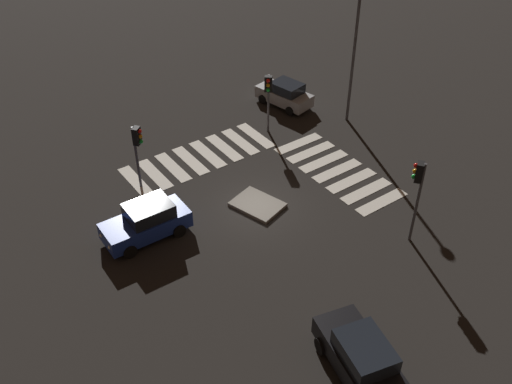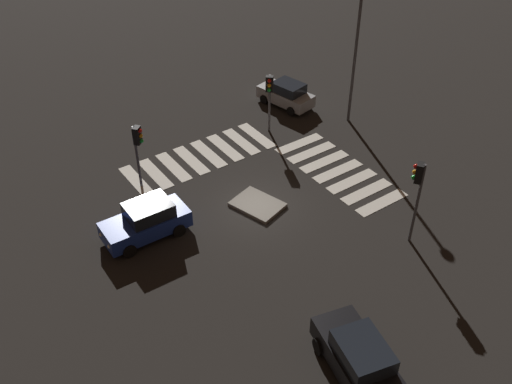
# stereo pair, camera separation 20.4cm
# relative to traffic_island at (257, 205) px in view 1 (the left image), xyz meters

# --- Properties ---
(ground_plane) EXTENTS (80.00, 80.00, 0.00)m
(ground_plane) POSITION_rel_traffic_island_xyz_m (-0.05, 0.13, -0.09)
(ground_plane) COLOR black
(traffic_island) EXTENTS (2.91, 2.49, 0.18)m
(traffic_island) POSITION_rel_traffic_island_xyz_m (0.00, 0.00, 0.00)
(traffic_island) COLOR gray
(traffic_island) RESTS_ON ground
(car_black) EXTENTS (4.55, 2.77, 1.87)m
(car_black) POSITION_rel_traffic_island_xyz_m (-10.36, 2.76, 0.83)
(car_black) COLOR black
(car_black) RESTS_ON ground
(car_blue) EXTENTS (2.04, 4.23, 1.82)m
(car_blue) POSITION_rel_traffic_island_xyz_m (1.21, 5.63, 0.81)
(car_blue) COLOR #1E389E
(car_blue) RESTS_ON ground
(car_silver) EXTENTS (4.01, 2.37, 1.65)m
(car_silver) POSITION_rel_traffic_island_xyz_m (7.61, -7.67, 0.72)
(car_silver) COLOR #9EA0A5
(car_silver) RESTS_ON ground
(traffic_light_east) EXTENTS (0.53, 0.54, 3.78)m
(traffic_light_east) POSITION_rel_traffic_island_xyz_m (5.51, -4.74, 2.78)
(traffic_light_east) COLOR #47474C
(traffic_light_east) RESTS_ON ground
(traffic_light_south) EXTENTS (0.53, 0.54, 4.42)m
(traffic_light_south) POSITION_rel_traffic_island_xyz_m (-6.22, -4.36, 3.26)
(traffic_light_south) COLOR #47474C
(traffic_light_south) RESTS_ON ground
(traffic_light_north) EXTENTS (0.53, 0.54, 3.71)m
(traffic_light_north) POSITION_rel_traffic_island_xyz_m (4.90, 4.03, 2.72)
(traffic_light_north) COLOR #47474C
(traffic_light_north) RESTS_ON ground
(street_lamp) EXTENTS (0.56, 0.56, 8.71)m
(street_lamp) POSITION_rel_traffic_island_xyz_m (3.81, -9.73, 5.74)
(street_lamp) COLOR #47474C
(street_lamp) RESTS_ON ground
(crosswalk_near) EXTENTS (7.60, 3.20, 0.02)m
(crosswalk_near) POSITION_rel_traffic_island_xyz_m (-0.05, -5.45, -0.08)
(crosswalk_near) COLOR silver
(crosswalk_near) RESTS_ON ground
(crosswalk_side) EXTENTS (3.20, 8.75, 0.02)m
(crosswalk_side) POSITION_rel_traffic_island_xyz_m (5.60, 0.13, -0.08)
(crosswalk_side) COLOR silver
(crosswalk_side) RESTS_ON ground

